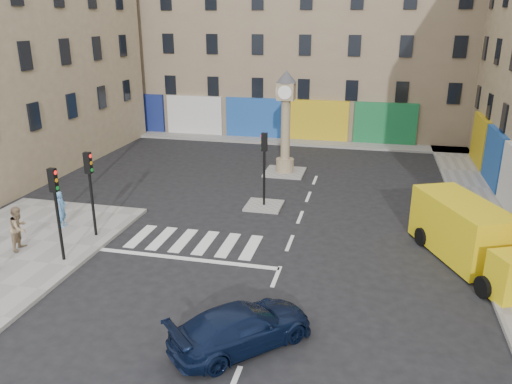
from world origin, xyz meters
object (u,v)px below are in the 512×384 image
(pedestrian_tan, at_px, (19,228))
(pedestrian_blue, at_px, (62,209))
(traffic_light_island, at_px, (264,157))
(traffic_light_left_far, at_px, (90,181))
(navy_sedan, at_px, (242,327))
(traffic_light_left_near, at_px, (56,200))
(clock_pillar, at_px, (286,116))
(yellow_van, at_px, (470,236))

(pedestrian_tan, bearing_deg, pedestrian_blue, -12.69)
(traffic_light_island, bearing_deg, traffic_light_left_far, -139.40)
(traffic_light_left_far, relative_size, traffic_light_island, 1.00)
(navy_sedan, xyz_separation_m, pedestrian_blue, (-10.04, 6.42, 0.35))
(traffic_light_left_near, height_order, pedestrian_tan, traffic_light_left_near)
(clock_pillar, relative_size, pedestrian_blue, 3.68)
(traffic_light_left_near, distance_m, traffic_light_left_far, 2.40)
(pedestrian_blue, relative_size, pedestrian_tan, 0.91)
(clock_pillar, distance_m, pedestrian_tan, 16.00)
(traffic_light_left_near, xyz_separation_m, pedestrian_blue, (-1.94, 2.96, -1.64))
(traffic_light_island, relative_size, yellow_van, 0.56)
(traffic_light_left_far, distance_m, clock_pillar, 13.05)
(traffic_light_left_far, relative_size, yellow_van, 0.56)
(clock_pillar, xyz_separation_m, yellow_van, (9.03, -10.17, -2.40))
(traffic_light_left_near, relative_size, pedestrian_tan, 2.04)
(pedestrian_blue, bearing_deg, traffic_light_island, -74.44)
(traffic_light_left_near, xyz_separation_m, traffic_light_island, (6.30, 7.80, -0.03))
(traffic_light_left_near, relative_size, traffic_light_island, 1.00)
(traffic_light_island, xyz_separation_m, pedestrian_blue, (-8.24, -4.84, -1.61))
(traffic_light_left_near, xyz_separation_m, navy_sedan, (8.10, -3.46, -1.99))
(traffic_light_island, distance_m, pedestrian_tan, 11.34)
(clock_pillar, relative_size, yellow_van, 0.93)
(yellow_van, relative_size, pedestrian_blue, 3.96)
(clock_pillar, distance_m, navy_sedan, 17.60)
(traffic_light_left_far, height_order, navy_sedan, traffic_light_left_far)
(traffic_light_left_near, relative_size, yellow_van, 0.56)
(pedestrian_blue, bearing_deg, pedestrian_tan, 158.49)
(traffic_light_left_far, xyz_separation_m, clock_pillar, (6.30, 11.40, 0.93))
(traffic_light_island, distance_m, navy_sedan, 11.57)
(yellow_van, xyz_separation_m, pedestrian_tan, (-17.55, -3.14, -0.09))
(navy_sedan, bearing_deg, clock_pillar, -39.78)
(pedestrian_blue, bearing_deg, traffic_light_left_far, -120.92)
(traffic_light_left_far, relative_size, pedestrian_blue, 2.23)
(traffic_light_left_far, bearing_deg, pedestrian_blue, 163.96)
(yellow_van, bearing_deg, pedestrian_blue, 158.05)
(traffic_light_left_far, bearing_deg, navy_sedan, -35.88)
(traffic_light_left_near, relative_size, navy_sedan, 0.85)
(clock_pillar, height_order, pedestrian_tan, clock_pillar)
(navy_sedan, height_order, yellow_van, yellow_van)
(clock_pillar, bearing_deg, traffic_light_left_near, -114.55)
(traffic_light_island, distance_m, clock_pillar, 6.07)
(traffic_light_left_far, bearing_deg, pedestrian_tan, -139.35)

